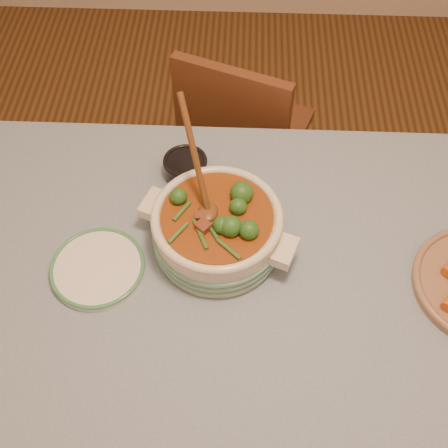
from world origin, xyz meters
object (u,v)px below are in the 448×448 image
dining_table (235,309)px  white_plate (98,268)px  condiment_bowl (186,167)px  chair_far (241,135)px  stew_casserole (217,227)px

dining_table → white_plate: 0.35m
condiment_bowl → chair_far: chair_far is taller
chair_far → condiment_bowl: bearing=92.3°
dining_table → white_plate: size_ratio=6.45×
stew_casserole → chair_far: bearing=85.6°
chair_far → white_plate: bearing=86.7°
dining_table → chair_far: bearing=89.9°
stew_casserole → chair_far: (0.05, 0.66, -0.36)m
white_plate → chair_far: (0.33, 0.75, -0.29)m
white_plate → condiment_bowl: bearing=58.7°
stew_casserole → dining_table: bearing=-69.3°
condiment_bowl → dining_table: bearing=-67.8°
dining_table → stew_casserole: 0.22m
condiment_bowl → chair_far: 0.56m
condiment_bowl → white_plate: bearing=-121.3°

